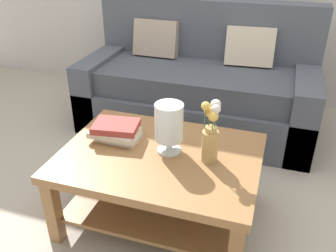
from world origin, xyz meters
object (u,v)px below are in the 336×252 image
(flower_pitcher, at_px, (211,134))
(glass_hurricane_vase, at_px, (169,124))
(couch, at_px, (199,86))
(book_stack_main, at_px, (116,131))
(coffee_table, at_px, (160,172))

(flower_pitcher, bearing_deg, glass_hurricane_vase, 175.61)
(couch, height_order, book_stack_main, couch)
(couch, height_order, flower_pitcher, couch)
(coffee_table, distance_m, book_stack_main, 0.36)
(coffee_table, bearing_deg, flower_pitcher, 4.64)
(book_stack_main, xyz_separation_m, glass_hurricane_vase, (0.34, -0.03, 0.12))
(coffee_table, relative_size, flower_pitcher, 3.14)
(couch, relative_size, flower_pitcher, 5.50)
(book_stack_main, bearing_deg, coffee_table, -13.52)
(glass_hurricane_vase, bearing_deg, couch, 95.74)
(flower_pitcher, bearing_deg, book_stack_main, 175.06)
(glass_hurricane_vase, xyz_separation_m, flower_pitcher, (0.24, -0.02, -0.01))
(flower_pitcher, bearing_deg, coffee_table, -175.36)
(coffee_table, distance_m, flower_pitcher, 0.41)
(book_stack_main, distance_m, glass_hurricane_vase, 0.37)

